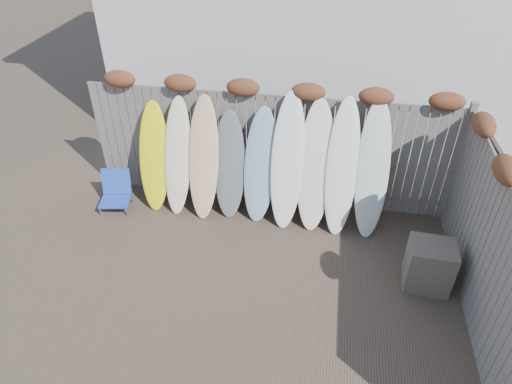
% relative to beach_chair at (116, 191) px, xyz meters
% --- Properties ---
extents(ground, '(80.00, 80.00, 0.00)m').
position_rel_beach_chair_xyz_m(ground, '(2.55, -1.76, -0.30)').
color(ground, '#493A2D').
extents(back_fence, '(6.05, 0.28, 2.24)m').
position_rel_beach_chair_xyz_m(back_fence, '(2.61, 0.63, 0.88)').
color(back_fence, slate).
rests_on(back_fence, ground).
extents(right_fence, '(0.28, 4.40, 2.24)m').
position_rel_beach_chair_xyz_m(right_fence, '(5.54, -1.51, 0.84)').
color(right_fence, slate).
rests_on(right_fence, ground).
extents(beach_chair, '(0.57, 0.60, 0.66)m').
position_rel_beach_chair_xyz_m(beach_chair, '(0.00, 0.00, 0.00)').
color(beach_chair, '#2342B2').
rests_on(beach_chair, ground).
extents(wooden_crate, '(0.64, 0.55, 0.72)m').
position_rel_beach_chair_xyz_m(wooden_crate, '(5.06, -1.00, 0.05)').
color(wooden_crate, '#4C4639').
rests_on(wooden_crate, ground).
extents(lattice_panel, '(0.12, 1.33, 1.99)m').
position_rel_beach_chair_xyz_m(lattice_panel, '(5.64, -0.73, 0.69)').
color(lattice_panel, '#382722').
rests_on(lattice_panel, ground).
extents(surfboard_0, '(0.53, 0.67, 1.82)m').
position_rel_beach_chair_xyz_m(surfboard_0, '(0.68, 0.25, 0.61)').
color(surfboard_0, '#FFEE0C').
rests_on(surfboard_0, ground).
extents(surfboard_1, '(0.52, 0.72, 1.93)m').
position_rel_beach_chair_xyz_m(surfboard_1, '(1.10, 0.22, 0.66)').
color(surfboard_1, '#FBECC6').
rests_on(surfboard_1, ground).
extents(surfboard_2, '(0.51, 0.71, 2.00)m').
position_rel_beach_chair_xyz_m(surfboard_2, '(1.56, 0.19, 0.70)').
color(surfboard_2, '#F6BF92').
rests_on(surfboard_2, ground).
extents(surfboard_3, '(0.57, 0.67, 1.75)m').
position_rel_beach_chair_xyz_m(surfboard_3, '(1.97, 0.25, 0.57)').
color(surfboard_3, '#575F65').
rests_on(surfboard_3, ground).
extents(surfboard_4, '(0.59, 0.71, 1.86)m').
position_rel_beach_chair_xyz_m(surfboard_4, '(2.48, 0.24, 0.63)').
color(surfboard_4, '#88A9C0').
rests_on(surfboard_4, ground).
extents(surfboard_5, '(0.53, 0.76, 2.15)m').
position_rel_beach_chair_xyz_m(surfboard_5, '(2.92, 0.20, 0.77)').
color(surfboard_5, white).
rests_on(surfboard_5, ground).
extents(surfboard_6, '(0.57, 0.75, 2.06)m').
position_rel_beach_chair_xyz_m(surfboard_6, '(3.36, 0.20, 0.73)').
color(surfboard_6, '#FAE7CC').
rests_on(surfboard_6, ground).
extents(surfboard_7, '(0.51, 0.76, 2.13)m').
position_rel_beach_chair_xyz_m(surfboard_7, '(3.77, 0.17, 0.76)').
color(surfboard_7, white).
rests_on(surfboard_7, ground).
extents(surfboard_8, '(0.57, 0.79, 2.13)m').
position_rel_beach_chair_xyz_m(surfboard_8, '(4.23, 0.19, 0.76)').
color(surfboard_8, silver).
rests_on(surfboard_8, ground).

